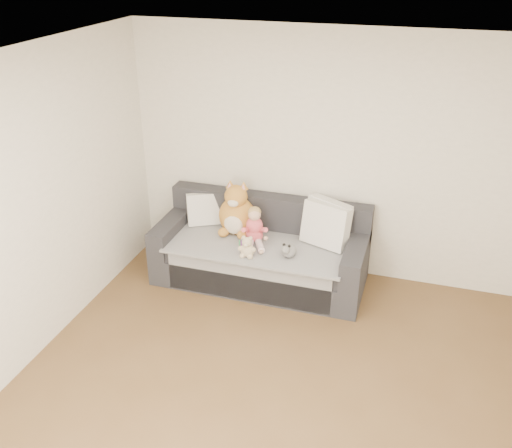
# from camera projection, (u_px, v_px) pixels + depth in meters

# --- Properties ---
(room_shell) EXTENTS (5.00, 5.00, 5.00)m
(room_shell) POSITION_uv_depth(u_px,v_px,m) (292.00, 256.00, 4.03)
(room_shell) COLOR brown
(room_shell) RESTS_ON ground
(sofa) EXTENTS (2.20, 0.94, 0.85)m
(sofa) POSITION_uv_depth(u_px,v_px,m) (261.00, 253.00, 6.06)
(sofa) COLOR #28282D
(sofa) RESTS_ON ground
(cushion_left) EXTENTS (0.42, 0.33, 0.36)m
(cushion_left) POSITION_uv_depth(u_px,v_px,m) (205.00, 209.00, 6.26)
(cushion_left) COLOR white
(cushion_left) RESTS_ON sofa
(cushion_right_back) EXTENTS (0.53, 0.42, 0.46)m
(cushion_right_back) POSITION_uv_depth(u_px,v_px,m) (327.00, 220.00, 5.90)
(cushion_right_back) COLOR white
(cushion_right_back) RESTS_ON sofa
(cushion_right_front) EXTENTS (0.54, 0.37, 0.46)m
(cushion_right_front) POSITION_uv_depth(u_px,v_px,m) (326.00, 225.00, 5.80)
(cushion_right_front) COLOR white
(cushion_right_front) RESTS_ON sofa
(toddler) EXTENTS (0.28, 0.40, 0.39)m
(toddler) POSITION_uv_depth(u_px,v_px,m) (254.00, 228.00, 5.87)
(toddler) COLOR #D24A4B
(toddler) RESTS_ON sofa
(plush_cat) EXTENTS (0.49, 0.42, 0.61)m
(plush_cat) POSITION_uv_depth(u_px,v_px,m) (237.00, 213.00, 6.05)
(plush_cat) COLOR #A36324
(plush_cat) RESTS_ON sofa
(teddy_bear) EXTENTS (0.18, 0.14, 0.23)m
(teddy_bear) POSITION_uv_depth(u_px,v_px,m) (247.00, 248.00, 5.63)
(teddy_bear) COLOR #C7B389
(teddy_bear) RESTS_ON sofa
(plush_cow) EXTENTS (0.14, 0.22, 0.17)m
(plush_cow) POSITION_uv_depth(u_px,v_px,m) (289.00, 251.00, 5.64)
(plush_cow) COLOR white
(plush_cow) RESTS_ON sofa
(sippy_cup) EXTENTS (0.11, 0.08, 0.12)m
(sippy_cup) POSITION_uv_depth(u_px,v_px,m) (244.00, 242.00, 5.81)
(sippy_cup) COLOR #7C3796
(sippy_cup) RESTS_ON sofa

